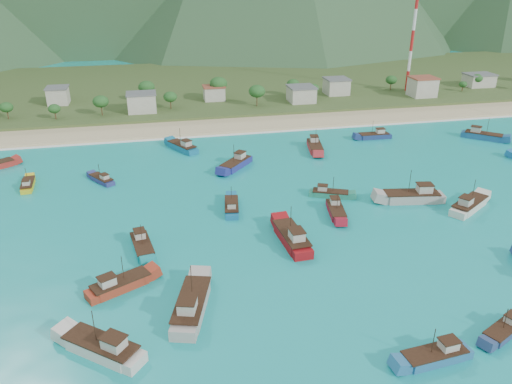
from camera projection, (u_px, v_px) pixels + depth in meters
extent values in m
plane|color=#0D8399|center=(316.00, 240.00, 96.04)|extent=(600.00, 600.00, 0.00)
cube|color=beige|center=(240.00, 125.00, 166.43)|extent=(400.00, 18.00, 1.20)
cube|color=#385123|center=(215.00, 86.00, 220.79)|extent=(400.00, 110.00, 2.40)
cube|color=white|center=(246.00, 133.00, 157.97)|extent=(400.00, 2.50, 0.08)
cube|color=beige|center=(58.00, 96.00, 184.62)|extent=(7.23, 7.89, 5.85)
cube|color=beige|center=(142.00, 103.00, 174.24)|extent=(9.64, 7.48, 6.30)
cube|color=beige|center=(214.00, 94.00, 190.14)|extent=(7.73, 6.44, 4.99)
cube|color=beige|center=(301.00, 95.00, 187.91)|extent=(9.26, 9.34, 5.36)
cube|color=beige|center=(336.00, 87.00, 198.95)|extent=(8.72, 8.41, 5.88)
cube|color=beige|center=(422.00, 87.00, 195.46)|extent=(9.24, 8.22, 7.03)
cube|color=beige|center=(479.00, 81.00, 212.37)|extent=(11.37, 8.14, 4.87)
cylinder|color=red|center=(407.00, 81.00, 204.49)|extent=(1.20, 1.20, 7.94)
cylinder|color=white|center=(410.00, 61.00, 201.23)|extent=(1.20, 1.20, 7.94)
cylinder|color=red|center=(412.00, 41.00, 197.97)|extent=(1.20, 1.20, 7.94)
cylinder|color=white|center=(415.00, 20.00, 194.70)|extent=(1.20, 1.20, 7.94)
cube|color=navy|center=(504.00, 332.00, 71.25)|extent=(8.86, 6.00, 1.56)
cube|color=beige|center=(512.00, 319.00, 71.65)|extent=(2.44, 2.27, 1.27)
cylinder|color=#382114|center=(506.00, 319.00, 69.93)|extent=(0.12, 0.12, 3.52)
cube|color=#A79D96|center=(192.00, 306.00, 75.95)|extent=(7.68, 14.14, 2.47)
cube|color=beige|center=(187.00, 305.00, 72.51)|extent=(3.26, 3.66, 2.00)
cylinder|color=#382114|center=(191.00, 281.00, 75.01)|extent=(0.12, 0.12, 5.55)
cube|color=#246394|center=(434.00, 358.00, 66.37)|extent=(10.13, 3.87, 1.80)
cube|color=beige|center=(449.00, 345.00, 66.26)|extent=(2.41, 2.02, 1.46)
cylinder|color=#382114|center=(433.00, 341.00, 65.01)|extent=(0.12, 0.12, 4.05)
cube|color=maroon|center=(291.00, 239.00, 95.01)|extent=(4.67, 13.20, 2.36)
cube|color=beige|center=(297.00, 235.00, 91.80)|extent=(2.56, 3.10, 1.92)
cylinder|color=#382114|center=(291.00, 219.00, 94.08)|extent=(0.12, 0.12, 5.31)
cube|color=#A49C96|center=(411.00, 198.00, 111.65)|extent=(13.98, 6.12, 2.46)
cube|color=beige|center=(424.00, 189.00, 110.87)|extent=(3.43, 2.94, 2.00)
cylinder|color=#382114|center=(410.00, 182.00, 109.98)|extent=(0.12, 0.12, 5.53)
cube|color=#126393|center=(232.00, 208.00, 107.95)|extent=(4.27, 9.91, 1.74)
cube|color=beige|center=(232.00, 205.00, 105.52)|extent=(2.07, 2.42, 1.42)
cylinder|color=#382114|center=(231.00, 195.00, 107.29)|extent=(0.12, 0.12, 3.92)
cube|color=gold|center=(28.00, 185.00, 119.17)|extent=(3.19, 8.78, 1.57)
cube|color=beige|center=(26.00, 183.00, 117.04)|extent=(1.72, 2.07, 1.27)
cylinder|color=#382114|center=(26.00, 175.00, 118.55)|extent=(0.12, 0.12, 3.52)
cube|color=red|center=(315.00, 148.00, 143.18)|extent=(5.47, 12.02, 2.11)
cube|color=beige|center=(314.00, 139.00, 144.56)|extent=(2.57, 2.98, 1.71)
cylinder|color=#382114|center=(316.00, 137.00, 141.18)|extent=(0.12, 0.12, 4.74)
cube|color=beige|center=(101.00, 349.00, 67.58)|extent=(11.78, 10.53, 2.23)
cube|color=beige|center=(114.00, 343.00, 65.72)|extent=(3.57, 3.50, 1.81)
cylinder|color=#382114|center=(94.00, 326.00, 66.39)|extent=(0.12, 0.12, 5.01)
cube|color=beige|center=(469.00, 206.00, 108.14)|extent=(12.07, 9.57, 2.20)
cube|color=beige|center=(466.00, 201.00, 105.73)|extent=(3.51, 3.35, 1.78)
cylinder|color=#382114|center=(474.00, 190.00, 107.12)|extent=(0.12, 0.12, 4.94)
cube|color=#A2311C|center=(121.00, 286.00, 81.28)|extent=(10.98, 7.73, 1.95)
cube|color=beige|center=(107.00, 282.00, 79.29)|extent=(3.07, 2.86, 1.58)
cylinder|color=#382114|center=(123.00, 268.00, 80.33)|extent=(0.12, 0.12, 4.39)
cube|color=#1D5586|center=(483.00, 137.00, 152.48)|extent=(11.17, 10.67, 2.17)
cube|color=beige|center=(476.00, 129.00, 152.80)|extent=(3.47, 3.44, 1.76)
cylinder|color=#382114|center=(488.00, 126.00, 150.72)|extent=(0.12, 0.12, 4.88)
cube|color=navy|center=(235.00, 165.00, 130.64)|extent=(10.34, 11.17, 2.14)
cube|color=beige|center=(240.00, 155.00, 131.77)|extent=(3.38, 3.43, 1.74)
cylinder|color=#382114|center=(234.00, 153.00, 128.68)|extent=(0.12, 0.12, 4.81)
cube|color=teal|center=(142.00, 248.00, 92.37)|extent=(4.69, 10.72, 1.88)
cube|color=beige|center=(140.00, 234.00, 93.47)|extent=(2.25, 2.63, 1.53)
cylinder|color=#382114|center=(141.00, 235.00, 90.61)|extent=(0.12, 0.12, 4.24)
cube|color=maroon|center=(336.00, 212.00, 105.96)|extent=(4.61, 10.16, 1.78)
cube|color=beige|center=(335.00, 201.00, 107.13)|extent=(2.17, 2.51, 1.45)
cylinder|color=#382114|center=(337.00, 201.00, 104.27)|extent=(0.12, 0.12, 4.01)
cube|color=#218367|center=(330.00, 195.00, 114.19)|extent=(9.39, 6.05, 1.65)
cube|color=beige|center=(323.00, 188.00, 113.90)|extent=(2.55, 2.34, 1.34)
cylinder|color=#382114|center=(333.00, 184.00, 113.00)|extent=(0.12, 0.12, 3.71)
cube|color=#12678E|center=(182.00, 148.00, 143.43)|extent=(8.55, 11.66, 2.08)
cube|color=beige|center=(186.00, 143.00, 141.05)|extent=(3.10, 3.30, 1.69)
cylinder|color=#382114|center=(180.00, 136.00, 142.48)|extent=(0.12, 0.12, 4.69)
cube|color=navy|center=(373.00, 137.00, 153.10)|extent=(10.24, 3.32, 1.85)
cube|color=beige|center=(380.00, 131.00, 152.76)|extent=(2.36, 1.93, 1.50)
cylinder|color=#382114|center=(373.00, 127.00, 151.77)|extent=(0.12, 0.12, 4.15)
cube|color=navy|center=(101.00, 180.00, 122.16)|extent=(6.70, 8.24, 1.51)
cube|color=beige|center=(104.00, 177.00, 120.53)|extent=(2.32, 2.41, 1.23)
cylinder|color=#382114|center=(99.00, 170.00, 121.45)|extent=(0.12, 0.12, 3.40)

